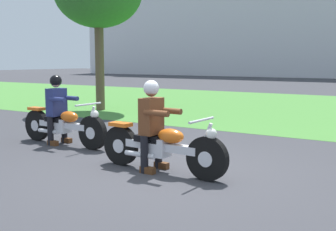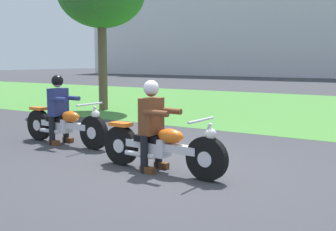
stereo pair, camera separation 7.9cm
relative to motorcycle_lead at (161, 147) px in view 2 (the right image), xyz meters
name	(u,v)px [view 2 (the right image)]	position (x,y,z in m)	size (l,w,h in m)	color
ground	(169,171)	(0.07, 0.12, -0.39)	(120.00, 120.00, 0.00)	#38383D
grass_verge	(321,109)	(0.07, 9.91, -0.39)	(60.00, 12.00, 0.01)	#478438
motorcycle_lead	(161,147)	(0.00, 0.00, 0.00)	(2.25, 0.66, 0.88)	black
rider_lead	(152,118)	(-0.17, 0.01, 0.43)	(0.56, 0.48, 1.40)	black
motorcycle_follow	(65,125)	(-2.81, 0.71, 0.01)	(2.29, 0.66, 0.88)	black
rider_follow	(59,104)	(-2.98, 0.72, 0.43)	(0.56, 0.48, 1.41)	black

